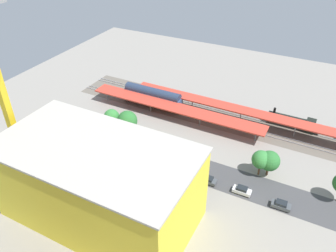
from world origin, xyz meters
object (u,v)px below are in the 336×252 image
parked_car_0 (281,205)px  box_truck_0 (109,156)px  parked_car_2 (208,180)px  platform_canopy_far (241,110)px  parked_car_3 (173,168)px  street_tree_1 (261,160)px  street_tree_3 (127,121)px  street_tree_4 (112,117)px  locomotive (294,122)px  traffic_light (99,136)px  construction_building (99,184)px  freight_coach_far (153,96)px  street_tree_0 (270,161)px  box_truck_1 (122,154)px  platform_canopy_near (175,107)px  parked_car_1 (242,191)px

parked_car_0 → box_truck_0: bearing=4.9°
parked_car_2 → platform_canopy_far: bearing=-88.6°
parked_car_3 → box_truck_0: 16.21m
parked_car_0 → street_tree_1: street_tree_1 is taller
street_tree_3 → street_tree_4: 5.14m
locomotive → street_tree_4: 51.59m
box_truck_0 → traffic_light: 6.21m
construction_building → street_tree_1: bearing=-133.6°
freight_coach_far → street_tree_4: bearing=80.9°
street_tree_0 → street_tree_4: 43.04m
box_truck_1 → traffic_light: 7.78m
platform_canopy_near → street_tree_0: 33.01m
parked_car_3 → box_truck_1: 13.37m
parked_car_3 → traffic_light: size_ratio=0.66×
locomotive → box_truck_1: (35.98, 34.13, -0.10)m
locomotive → traffic_light: size_ratio=2.05×
parked_car_3 → platform_canopy_far: bearing=-106.7°
street_tree_1 → platform_canopy_far: bearing=-62.3°
parked_car_3 → box_truck_0: bearing=14.4°
platform_canopy_near → parked_car_2: (-18.87, 21.47, -3.11)m
parked_car_1 → traffic_light: traffic_light is taller
platform_canopy_far → traffic_light: 40.90m
box_truck_0 → street_tree_3: (1.49, -11.31, 3.50)m
parked_car_1 → street_tree_1: street_tree_1 is taller
parked_car_0 → street_tree_1: size_ratio=0.61×
parked_car_1 → street_tree_0: size_ratio=0.61×
traffic_light → platform_canopy_far: bearing=-134.7°
box_truck_0 → street_tree_4: size_ratio=1.42×
construction_building → freight_coach_far: bearing=-73.6°
parked_car_0 → parked_car_3: 25.75m
parked_car_0 → street_tree_0: size_ratio=0.61×
parked_car_3 → street_tree_0: 22.74m
platform_canopy_near → construction_building: (-2.64, 39.85, 4.50)m
freight_coach_far → street_tree_0: bearing=157.3°
parked_car_0 → construction_building: bearing=28.8°
parked_car_1 → platform_canopy_far: bearing=-72.7°
street_tree_0 → platform_canopy_far: bearing=-57.4°
construction_building → parked_car_1: bearing=-141.7°
parked_car_2 → traffic_light: (29.44, 0.98, 3.86)m
street_tree_0 → traffic_light: 42.22m
parked_car_1 → box_truck_0: box_truck_0 is taller
freight_coach_far → street_tree_1: street_tree_1 is taller
platform_canopy_near → street_tree_3: (7.39, 14.04, 1.36)m
platform_canopy_far → street_tree_0: bearing=122.6°
parked_car_2 → parked_car_3: parked_car_3 is taller
box_truck_1 → street_tree_1: 33.71m
parked_car_3 → street_tree_0: bearing=-157.2°
parked_car_1 → parked_car_2: (8.01, 0.18, -0.05)m
box_truck_0 → street_tree_0: 38.64m
locomotive → parked_car_2: (13.70, 32.33, -1.03)m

